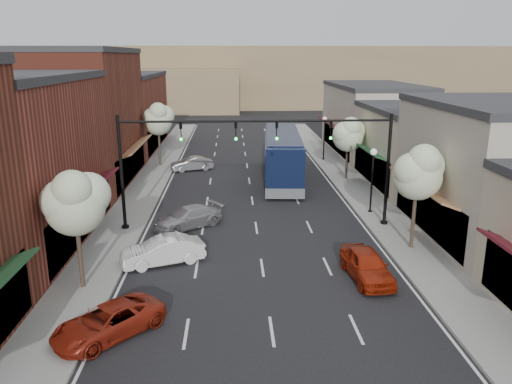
{
  "coord_description": "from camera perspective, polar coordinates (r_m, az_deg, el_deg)",
  "views": [
    {
      "loc": [
        -1.46,
        -21.1,
        10.31
      ],
      "look_at": [
        0.0,
        8.37,
        2.2
      ],
      "focal_mm": 35.0,
      "sensor_mm": 36.0,
      "label": 1
    }
  ],
  "objects": [
    {
      "name": "ground",
      "position": [
        23.53,
        1.02,
        -10.62
      ],
      "size": [
        160.0,
        160.0,
        0.0
      ],
      "primitive_type": "plane",
      "color": "black",
      "rests_on": "ground"
    },
    {
      "name": "sidewalk_left",
      "position": [
        41.49,
        -12.38,
        0.72
      ],
      "size": [
        2.8,
        73.0,
        0.15
      ],
      "primitive_type": "cube",
      "color": "gray",
      "rests_on": "ground"
    },
    {
      "name": "sidewalk_right",
      "position": [
        42.07,
        10.81,
        1.01
      ],
      "size": [
        2.8,
        73.0,
        0.15
      ],
      "primitive_type": "cube",
      "color": "gray",
      "rests_on": "ground"
    },
    {
      "name": "curb_left",
      "position": [
        41.28,
        -10.46,
        0.75
      ],
      "size": [
        0.25,
        73.0,
        0.17
      ],
      "primitive_type": "cube",
      "color": "gray",
      "rests_on": "ground"
    },
    {
      "name": "curb_right",
      "position": [
        41.77,
        8.94,
        0.99
      ],
      "size": [
        0.25,
        73.0,
        0.17
      ],
      "primitive_type": "cube",
      "color": "gray",
      "rests_on": "ground"
    },
    {
      "name": "bldg_left_midfar",
      "position": [
        43.32,
        -20.17,
        7.93
      ],
      "size": [
        10.14,
        14.1,
        10.9
      ],
      "color": "maroon",
      "rests_on": "ground"
    },
    {
      "name": "bldg_left_far",
      "position": [
        58.83,
        -15.53,
        8.81
      ],
      "size": [
        10.14,
        18.1,
        8.4
      ],
      "color": "brown",
      "rests_on": "ground"
    },
    {
      "name": "bldg_right_midnear",
      "position": [
        31.71,
        25.85,
        2.16
      ],
      "size": [
        9.14,
        12.1,
        7.9
      ],
      "color": "#AAA091",
      "rests_on": "ground"
    },
    {
      "name": "bldg_right_midfar",
      "position": [
        42.54,
        18.15,
        4.93
      ],
      "size": [
        9.14,
        12.1,
        6.4
      ],
      "color": "#B4A58F",
      "rests_on": "ground"
    },
    {
      "name": "bldg_right_far",
      "position": [
        55.63,
        13.15,
        8.1
      ],
      "size": [
        9.14,
        16.1,
        7.4
      ],
      "color": "#AAA091",
      "rests_on": "ground"
    },
    {
      "name": "hill_far",
      "position": [
        111.2,
        -2.13,
        13.14
      ],
      "size": [
        120.0,
        30.0,
        12.0
      ],
      "primitive_type": "cube",
      "color": "#7A6647",
      "rests_on": "ground"
    },
    {
      "name": "hill_near",
      "position": [
        102.06,
        -16.49,
        11.21
      ],
      "size": [
        50.0,
        20.0,
        8.0
      ],
      "primitive_type": "cube",
      "color": "#7A6647",
      "rests_on": "ground"
    },
    {
      "name": "signal_mast_right",
      "position": [
        30.48,
        10.68,
        4.35
      ],
      "size": [
        8.22,
        0.46,
        7.0
      ],
      "color": "black",
      "rests_on": "ground"
    },
    {
      "name": "signal_mast_left",
      "position": [
        29.94,
        -10.8,
        4.14
      ],
      "size": [
        8.22,
        0.46,
        7.0
      ],
      "color": "black",
      "rests_on": "ground"
    },
    {
      "name": "tree_right_near",
      "position": [
        27.53,
        18.12,
        2.31
      ],
      "size": [
        2.85,
        2.65,
        5.95
      ],
      "color": "#47382B",
      "rests_on": "ground"
    },
    {
      "name": "tree_right_far",
      "position": [
        42.67,
        10.55,
        6.59
      ],
      "size": [
        2.85,
        2.65,
        5.43
      ],
      "color": "#47382B",
      "rests_on": "ground"
    },
    {
      "name": "tree_left_near",
      "position": [
        22.94,
        -19.96,
        -0.97
      ],
      "size": [
        2.85,
        2.65,
        5.69
      ],
      "color": "#47382B",
      "rests_on": "ground"
    },
    {
      "name": "tree_left_far",
      "position": [
        47.88,
        -11.09,
        8.24
      ],
      "size": [
        2.85,
        2.65,
        6.13
      ],
      "color": "#47382B",
      "rests_on": "ground"
    },
    {
      "name": "lamp_post_near",
      "position": [
        33.73,
        13.18,
        2.45
      ],
      "size": [
        0.44,
        0.44,
        4.44
      ],
      "color": "black",
      "rests_on": "ground"
    },
    {
      "name": "lamp_post_far",
      "position": [
        50.5,
        7.82,
        6.91
      ],
      "size": [
        0.44,
        0.44,
        4.44
      ],
      "color": "black",
      "rests_on": "ground"
    },
    {
      "name": "coach_bus",
      "position": [
        42.28,
        3.04,
        4.14
      ],
      "size": [
        3.8,
        13.41,
        4.04
      ],
      "rotation": [
        0.0,
        0.0,
        -0.07
      ],
      "color": "black",
      "rests_on": "ground"
    },
    {
      "name": "red_hatchback",
      "position": [
        24.44,
        12.55,
        -8.14
      ],
      "size": [
        2.06,
        4.33,
        1.43
      ],
      "primitive_type": "imported",
      "rotation": [
        0.0,
        0.0,
        0.09
      ],
      "color": "#97200B",
      "rests_on": "ground"
    },
    {
      "name": "parked_car_a",
      "position": [
        20.23,
        -16.52,
        -14.01
      ],
      "size": [
        4.45,
        4.48,
        1.2
      ],
      "primitive_type": "imported",
      "rotation": [
        0.0,
        0.0,
        -0.78
      ],
      "color": "maroon",
      "rests_on": "ground"
    },
    {
      "name": "parked_car_b",
      "position": [
        25.99,
        -10.62,
        -6.63
      ],
      "size": [
        4.45,
        2.83,
        1.38
      ],
      "primitive_type": "imported",
      "rotation": [
        0.0,
        0.0,
        -1.22
      ],
      "color": "silver",
      "rests_on": "ground"
    },
    {
      "name": "parked_car_c",
      "position": [
        31.07,
        -7.76,
        -2.9
      ],
      "size": [
        4.66,
        4.08,
        1.29
      ],
      "primitive_type": "imported",
      "rotation": [
        0.0,
        0.0,
        -0.94
      ],
      "color": "#98979C",
      "rests_on": "ground"
    },
    {
      "name": "parked_car_e",
      "position": [
        46.47,
        -7.35,
        3.21
      ],
      "size": [
        4.04,
        2.46,
        1.26
      ],
      "primitive_type": "imported",
      "rotation": [
        0.0,
        0.0,
        -1.25
      ],
      "color": "gray",
      "rests_on": "ground"
    }
  ]
}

